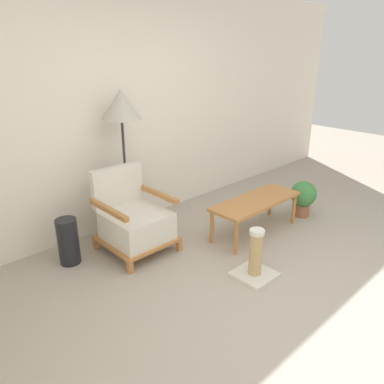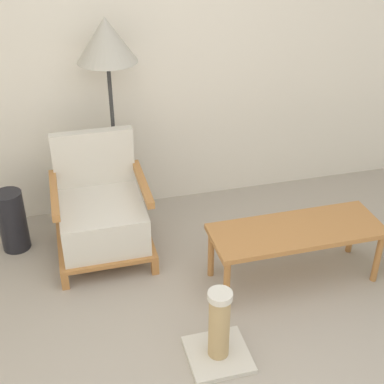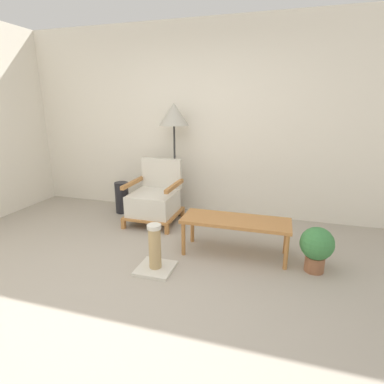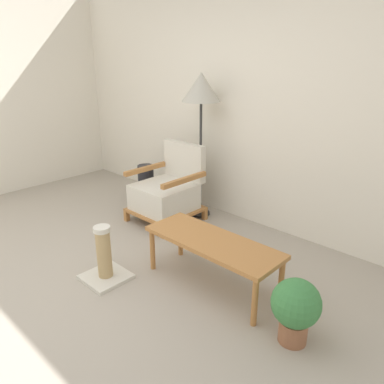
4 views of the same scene
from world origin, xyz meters
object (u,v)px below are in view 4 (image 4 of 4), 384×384
floor_lamp (201,92)px  vase (146,183)px  coffee_table (212,245)px  scratching_post (105,260)px  potted_plant (296,307)px  armchair (167,192)px

floor_lamp → vase: bearing=-169.5°
coffee_table → scratching_post: (-0.70, -0.55, -0.19)m
coffee_table → potted_plant: bearing=-8.7°
coffee_table → scratching_post: bearing=-142.0°
armchair → vase: (-0.63, 0.22, -0.09)m
coffee_table → armchair: bearing=152.2°
floor_lamp → coffee_table: 1.79m
floor_lamp → vase: size_ratio=3.44×
armchair → vase: armchair is taller
vase → scratching_post: (1.14, -1.41, -0.06)m
vase → coffee_table: bearing=-24.9°
potted_plant → scratching_post: scratching_post is taller
floor_lamp → scratching_post: 2.02m
vase → potted_plant: bearing=-20.3°
coffee_table → scratching_post: size_ratio=2.38×
floor_lamp → potted_plant: 2.46m
vase → scratching_post: size_ratio=0.97×
scratching_post → armchair: bearing=113.2°
floor_lamp → armchair: bearing=-114.9°
armchair → floor_lamp: 1.16m
floor_lamp → vase: (-0.80, -0.15, -1.18)m
coffee_table → potted_plant: 0.83m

